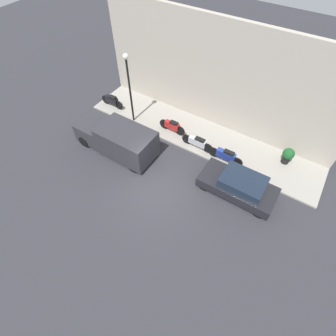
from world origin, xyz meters
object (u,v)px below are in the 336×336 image
object	(u,v)px
parked_car	(239,185)
scooter_silver	(198,142)
delivery_van	(117,138)
potted_plant	(288,155)
motorcycle_blue	(226,156)
streetlamp	(129,79)
motorcycle_black	(112,101)
motorcycle_red	(172,126)

from	to	relation	value
parked_car	scooter_silver	bearing A→B (deg)	63.39
delivery_van	potted_plant	distance (m)	9.93
motorcycle_blue	parked_car	bearing A→B (deg)	-137.34
parked_car	potted_plant	size ratio (longest dim) A/B	3.91
delivery_van	motorcycle_blue	bearing A→B (deg)	-66.49
streetlamp	potted_plant	distance (m)	10.23
motorcycle_black	scooter_silver	bearing A→B (deg)	-92.94
parked_car	motorcycle_black	distance (m)	10.60
parked_car	motorcycle_black	size ratio (longest dim) A/B	2.21
parked_car	potted_plant	distance (m)	3.76
parked_car	motorcycle_black	xyz separation A→B (m)	(2.05, 10.40, -0.05)
scooter_silver	motorcycle_black	bearing A→B (deg)	87.06
delivery_van	motorcycle_blue	world-z (taller)	delivery_van
motorcycle_red	potted_plant	size ratio (longest dim) A/B	1.79
motorcycle_blue	motorcycle_black	size ratio (longest dim) A/B	1.16
streetlamp	scooter_silver	bearing A→B (deg)	-89.65
scooter_silver	streetlamp	bearing A→B (deg)	90.35
motorcycle_red	streetlamp	size ratio (longest dim) A/B	0.40
scooter_silver	potted_plant	xyz separation A→B (m)	(1.75, -4.90, 0.14)
delivery_van	motorcycle_black	bearing A→B (deg)	45.07
parked_car	motorcycle_blue	xyz separation A→B (m)	(1.59, 1.47, -0.03)
motorcycle_black	potted_plant	xyz separation A→B (m)	(1.38, -11.93, 0.12)
parked_car	scooter_silver	world-z (taller)	parked_car
scooter_silver	motorcycle_blue	bearing A→B (deg)	-92.92
streetlamp	potted_plant	xyz separation A→B (m)	(1.78, -9.76, -2.49)
motorcycle_black	potted_plant	world-z (taller)	potted_plant
parked_car	potted_plant	bearing A→B (deg)	-24.00
delivery_van	streetlamp	bearing A→B (deg)	18.19
delivery_van	motorcycle_black	xyz separation A→B (m)	(3.03, 3.03, -0.39)
streetlamp	motorcycle_blue	bearing A→B (deg)	-90.57
streetlamp	delivery_van	bearing A→B (deg)	-161.81
motorcycle_blue	motorcycle_red	bearing A→B (deg)	82.80
scooter_silver	parked_car	bearing A→B (deg)	-116.61
motorcycle_blue	streetlamp	size ratio (longest dim) A/B	0.46
motorcycle_red	streetlamp	distance (m)	3.86
parked_car	scooter_silver	distance (m)	3.77
motorcycle_black	streetlamp	distance (m)	3.42
motorcycle_blue	motorcycle_red	world-z (taller)	motorcycle_blue
potted_plant	motorcycle_black	bearing A→B (deg)	96.62
scooter_silver	streetlamp	distance (m)	5.53
motorcycle_red	motorcycle_black	bearing A→B (deg)	90.49
delivery_van	motorcycle_black	distance (m)	4.30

